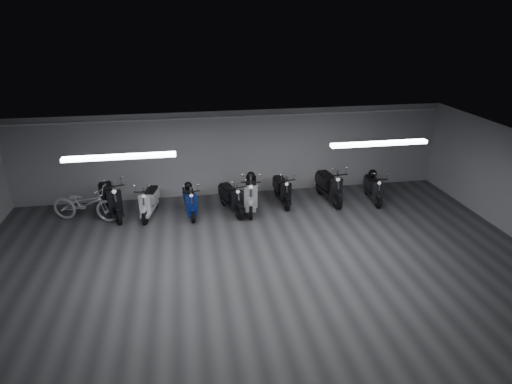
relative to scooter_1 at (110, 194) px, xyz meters
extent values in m
cube|color=#39393C|center=(3.85, -3.86, -0.73)|extent=(14.00, 10.00, 0.01)
cube|color=gray|center=(3.85, -3.86, 2.08)|extent=(14.00, 10.00, 0.01)
cube|color=#9B9B9D|center=(3.85, 1.14, 0.68)|extent=(14.00, 0.01, 2.80)
cube|color=white|center=(0.85, -2.86, 2.02)|extent=(2.40, 0.18, 0.08)
cube|color=white|center=(6.85, -2.86, 2.02)|extent=(2.40, 0.18, 0.08)
cylinder|color=white|center=(3.85, 1.06, 1.90)|extent=(13.60, 0.05, 0.05)
imported|color=white|center=(-0.70, -0.16, -0.08)|extent=(2.10, 1.25, 1.28)
sphere|color=black|center=(8.13, -0.08, 0.15)|extent=(0.27, 0.27, 0.27)
sphere|color=black|center=(2.27, -0.08, 0.14)|extent=(0.24, 0.24, 0.24)
sphere|color=black|center=(4.19, 0.00, 0.30)|extent=(0.26, 0.26, 0.26)
camera|label=1|loc=(2.27, -12.04, 4.91)|focal=29.89mm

